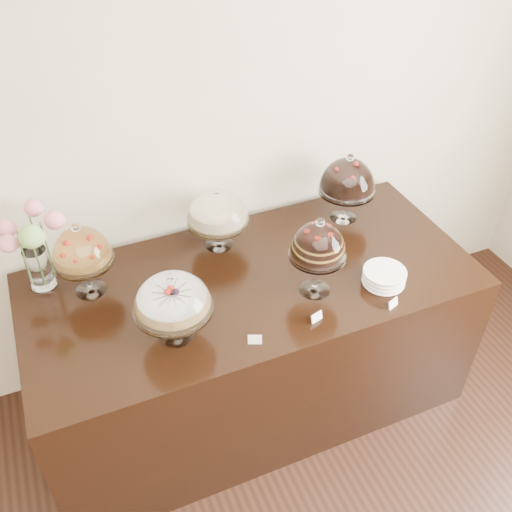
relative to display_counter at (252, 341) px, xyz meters
name	(u,v)px	position (x,y,z in m)	size (l,w,h in m)	color
wall_back	(149,129)	(-0.30, 0.55, 1.05)	(5.00, 0.04, 3.00)	beige
display_counter	(252,341)	(0.00, 0.00, 0.00)	(2.20, 1.00, 0.90)	black
cake_stand_sugar_sponge	(172,298)	(-0.44, -0.22, 0.68)	(0.34, 0.34, 0.36)	white
cake_stand_choco_layer	(318,244)	(0.24, -0.19, 0.73)	(0.26, 0.26, 0.42)	white
cake_stand_cheesecake	(217,211)	(-0.06, 0.32, 0.66)	(0.32, 0.32, 0.34)	white
cake_stand_dark_choco	(348,178)	(0.67, 0.28, 0.70)	(0.31, 0.31, 0.39)	white
cake_stand_fruit_tart	(81,249)	(-0.74, 0.22, 0.70)	(0.28, 0.28, 0.39)	white
flower_vase	(33,246)	(-0.93, 0.34, 0.70)	(0.29, 0.31, 0.41)	white
plate_stack	(384,277)	(0.57, -0.27, 0.49)	(0.20, 0.20, 0.07)	white
price_card_left	(255,340)	(-0.15, -0.39, 0.47)	(0.06, 0.01, 0.04)	white
price_card_right	(393,303)	(0.52, -0.43, 0.47)	(0.06, 0.01, 0.04)	white
price_card_extra	(317,317)	(0.16, -0.37, 0.47)	(0.06, 0.01, 0.04)	white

